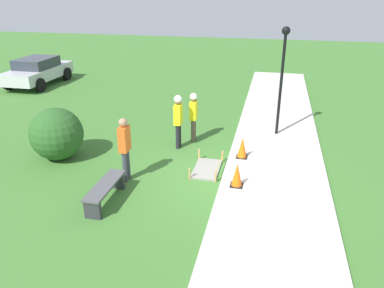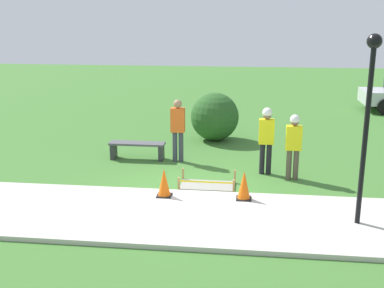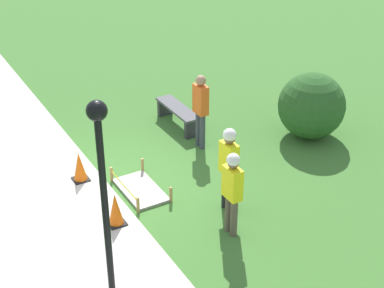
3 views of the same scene
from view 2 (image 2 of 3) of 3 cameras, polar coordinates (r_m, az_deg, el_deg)
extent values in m
plane|color=#3D702D|center=(11.64, -0.92, -5.92)|extent=(60.00, 60.00, 0.00)
cube|color=#BCB7AD|center=(10.29, -2.04, -8.52)|extent=(28.00, 2.90, 0.10)
cube|color=gray|center=(12.07, 1.84, -4.99)|extent=(1.33, 0.74, 0.06)
cube|color=tan|center=(11.75, -1.57, -4.80)|extent=(0.05, 0.05, 0.35)
cube|color=tan|center=(11.64, 4.96, -5.05)|extent=(0.05, 0.05, 0.35)
cube|color=tan|center=(12.44, -1.07, -3.65)|extent=(0.05, 0.05, 0.35)
cube|color=tan|center=(12.33, 5.09, -3.88)|extent=(0.05, 0.05, 0.35)
cube|color=yellow|center=(11.64, 1.68, -4.53)|extent=(1.33, 0.00, 0.04)
cube|color=black|center=(11.24, -3.30, -6.10)|extent=(0.34, 0.34, 0.02)
cone|color=orange|center=(11.13, -3.33, -4.50)|extent=(0.29, 0.29, 0.64)
cube|color=black|center=(11.11, 6.14, -6.42)|extent=(0.34, 0.34, 0.02)
cone|color=orange|center=(11.00, 6.19, -4.79)|extent=(0.29, 0.29, 0.65)
cube|color=#2D2D33|center=(14.59, -9.27, -0.82)|extent=(0.12, 0.40, 0.45)
cube|color=#2D2D33|center=(14.26, -3.66, -1.02)|extent=(0.12, 0.40, 0.45)
cube|color=#4C4C51|center=(14.34, -6.53, 0.07)|extent=(1.65, 0.44, 0.06)
cylinder|color=brown|center=(12.78, 11.41, -2.39)|extent=(0.14, 0.14, 0.80)
cylinder|color=brown|center=(12.80, 12.21, -2.41)|extent=(0.14, 0.14, 0.80)
cube|color=yellow|center=(12.60, 11.98, 0.71)|extent=(0.40, 0.22, 0.63)
sphere|color=brown|center=(12.50, 12.09, 2.60)|extent=(0.22, 0.22, 0.22)
sphere|color=white|center=(12.49, 12.10, 2.87)|extent=(0.25, 0.25, 0.25)
cylinder|color=black|center=(13.09, 8.30, -1.73)|extent=(0.14, 0.14, 0.84)
cylinder|color=black|center=(13.09, 9.09, -1.76)|extent=(0.14, 0.14, 0.84)
cube|color=yellow|center=(12.89, 8.83, 1.47)|extent=(0.40, 0.22, 0.67)
sphere|color=brown|center=(12.80, 8.91, 3.42)|extent=(0.23, 0.23, 0.23)
sphere|color=white|center=(12.79, 8.92, 3.70)|extent=(0.26, 0.26, 0.26)
cylinder|color=#383D47|center=(14.06, -2.04, -0.31)|extent=(0.14, 0.14, 0.89)
cylinder|color=#383D47|center=(14.04, -1.31, -0.33)|extent=(0.14, 0.14, 0.89)
cube|color=#E55B1E|center=(13.86, -1.70, 2.86)|extent=(0.40, 0.22, 0.70)
sphere|color=#A37A5B|center=(13.77, -1.71, 4.78)|extent=(0.24, 0.24, 0.24)
cylinder|color=black|center=(9.86, 19.83, 0.58)|extent=(0.10, 0.10, 3.50)
sphere|color=black|center=(9.60, 20.82, 11.33)|extent=(0.28, 0.28, 0.28)
cylinder|color=black|center=(24.07, 20.88, 4.92)|extent=(0.70, 0.24, 0.70)
sphere|color=#285623|center=(16.40, 2.71, 3.25)|extent=(1.64, 1.64, 1.64)
camera|label=1|loc=(14.46, -43.08, 14.92)|focal=35.00mm
camera|label=3|loc=(11.43, 61.72, 21.41)|focal=55.00mm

